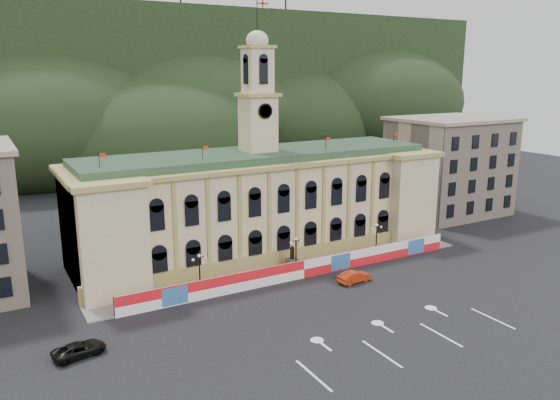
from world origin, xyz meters
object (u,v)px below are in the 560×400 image
statue (292,263)px  lamp_center (296,252)px  red_sedan (354,277)px  black_suv (79,350)px

statue → lamp_center: size_ratio=0.72×
statue → lamp_center: 2.14m
statue → red_sedan: bearing=-56.5°
statue → red_sedan: 9.08m
lamp_center → black_suv: (-30.00, -8.82, -2.36)m
lamp_center → red_sedan: lamp_center is taller
black_suv → lamp_center: bearing=-84.4°
lamp_center → red_sedan: size_ratio=1.07×
red_sedan → black_suv: 35.08m
red_sedan → statue: bearing=29.6°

